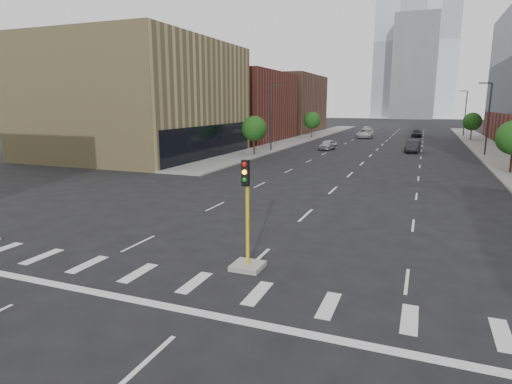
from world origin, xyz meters
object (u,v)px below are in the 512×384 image
Objects in this scene: car_mid_right at (413,146)px; car_far_left at (365,134)px; car_near_left at (328,145)px; car_deep_right at (417,133)px; median_traffic_signal at (247,246)px; car_distant at (366,129)px.

car_mid_right is 25.20m from car_far_left.
car_deep_right is (11.41, 30.48, -0.01)m from car_near_left.
median_traffic_signal reaches higher than car_deep_right.
car_far_left is at bearing 93.12° from car_near_left.
median_traffic_signal is 0.90× the size of car_deep_right.
car_deep_right is (9.25, 6.14, -0.13)m from car_far_left.
car_near_left is 0.70× the size of car_far_left.
car_far_left is at bearing 115.78° from car_mid_right.
median_traffic_signal is 1.04× the size of car_distant.
car_distant is (-1.98, 17.72, -0.11)m from car_far_left.
car_far_left is 11.10m from car_deep_right.
car_distant reaches higher than car_deep_right.
median_traffic_signal is 47.38m from car_mid_right.
median_traffic_signal is 76.80m from car_deep_right.
median_traffic_signal is 88.48m from car_distant.
median_traffic_signal is 0.91× the size of car_mid_right.
car_distant reaches higher than car_near_left.
car_far_left is (2.16, 24.35, 0.12)m from car_near_left.
car_deep_right is at bearing 94.17° from car_mid_right.
car_near_left is 32.55m from car_deep_right.
car_deep_right is at bearing 86.46° from median_traffic_signal.
car_far_left reaches higher than car_deep_right.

